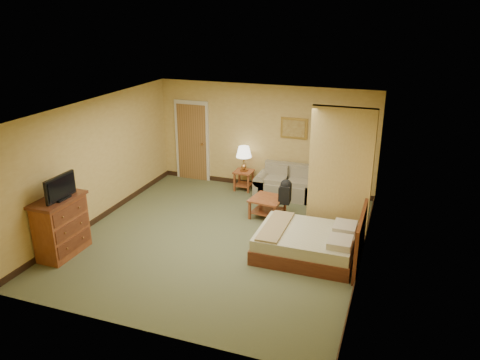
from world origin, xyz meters
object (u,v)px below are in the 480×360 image
at_px(loveseat, 288,187).
at_px(dresser, 61,226).
at_px(coffee_table, 268,203).
at_px(bed, 310,243).

relative_size(loveseat, dresser, 1.39).
distance_m(loveseat, coffee_table, 1.28).
bearing_deg(bed, coffee_table, 131.16).
xyz_separation_m(loveseat, coffee_table, (-0.13, -1.27, 0.06)).
relative_size(loveseat, bed, 0.82).
bearing_deg(loveseat, dresser, -127.95).
relative_size(dresser, bed, 0.59).
distance_m(coffee_table, dresser, 4.20).
bearing_deg(bed, dresser, -161.40).
bearing_deg(bed, loveseat, 112.25).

